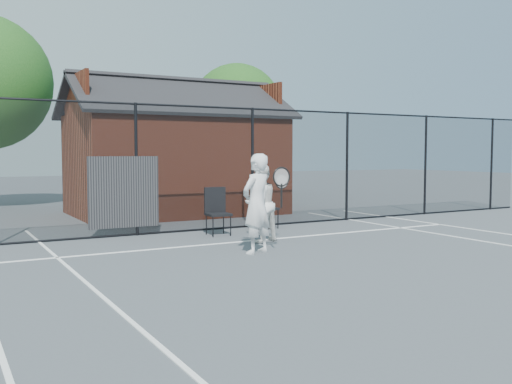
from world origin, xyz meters
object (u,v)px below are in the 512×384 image
clubhouse (175,161)px  player_back (260,203)px  waste_bin (263,215)px  chair_right (266,206)px  player_front (257,204)px  chair_left (218,212)px

clubhouse → player_back: 6.28m
waste_bin → chair_right: bearing=0.0°
player_back → chair_right: 2.18m
clubhouse → waste_bin: size_ratio=9.70×
waste_bin → clubhouse: bearing=97.6°
player_front → waste_bin: 3.54m
clubhouse → player_back: (-0.54, -6.21, -0.79)m
player_front → chair_left: (0.38, 2.45, -0.40)m
player_back → chair_left: bearing=104.8°
chair_left → player_front: bearing=-94.7°
clubhouse → waste_bin: clubhouse is taller
chair_left → clubhouse: bearing=83.9°
player_back → chair_left: player_back is taller
player_back → chair_right: (1.19, 1.81, -0.27)m
clubhouse → chair_left: (-0.89, -4.90, -1.07)m
chair_right → chair_left: bearing=-169.9°
player_front → clubhouse: bearing=80.2°
chair_left → waste_bin: chair_left is taller
chair_right → waste_bin: size_ratio=1.63×
player_back → chair_left: 1.39m
player_front → waste_bin: player_front is taller
player_front → waste_bin: size_ratio=2.78×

